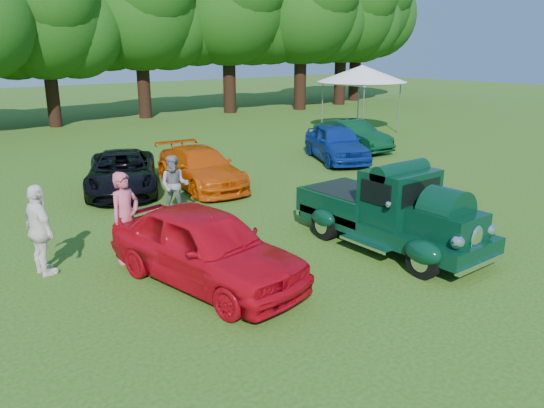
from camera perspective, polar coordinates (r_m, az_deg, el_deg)
ground at (r=11.13m, az=6.92°, el=-7.03°), size 120.00×120.00×0.00m
hero_pickup at (r=12.33m, az=12.58°, el=-0.98°), size 2.20×4.72×1.84m
red_convertible at (r=10.29m, az=-7.18°, el=-4.52°), size 2.54×4.66×1.50m
back_car_black at (r=17.47m, az=-15.83°, el=3.34°), size 3.76×4.99×1.26m
back_car_orange at (r=17.50m, az=-7.68°, el=3.87°), size 2.28×4.58×1.28m
back_car_blue at (r=21.63m, az=6.93°, el=6.57°), size 3.45×4.65×1.47m
back_car_green at (r=24.02m, az=8.64°, el=7.30°), size 1.71×4.09×1.31m
spectator_pink at (r=11.56m, az=-15.46°, el=-1.42°), size 0.83×0.68×1.97m
spectator_grey at (r=14.67m, az=-10.44°, el=2.01°), size 1.01×0.98×1.64m
spectator_white at (r=11.46m, az=-23.69°, el=-2.64°), size 0.60×1.15×1.87m
canopy_tent at (r=29.13m, az=9.66°, el=13.61°), size 4.84×4.84×3.53m
tree_line at (r=32.91m, az=-22.22°, el=19.68°), size 63.48×10.93×12.28m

